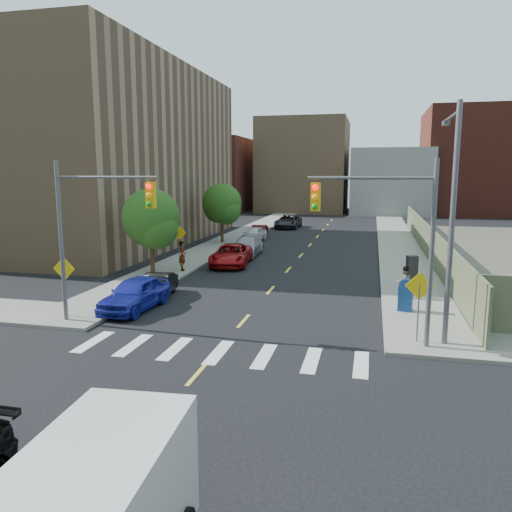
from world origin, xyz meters
The scene contains 28 objects.
ground centered at (0.00, 0.00, 0.00)m, with size 160.00×160.00×0.00m, color black.
sidewalk_nw centered at (-7.75, 41.50, 0.07)m, with size 3.50×73.00×0.15m, color gray.
sidewalk_ne centered at (7.75, 41.50, 0.07)m, with size 3.50×73.00×0.15m, color gray.
fence_north centered at (9.60, 28.00, 1.25)m, with size 0.12×44.00×2.50m, color #6C714F.
building_nw centered at (-22.00, 30.00, 8.00)m, with size 22.00×30.00×16.00m, color #8C6B4C.
bg_bldg_west centered at (-22.00, 70.00, 6.00)m, with size 14.00×18.00×12.00m, color #592319.
bg_bldg_midwest centered at (-6.00, 72.00, 7.50)m, with size 14.00×16.00×15.00m, color #8C6B4C.
bg_bldg_center centered at (8.00, 70.00, 5.00)m, with size 12.00×16.00×10.00m, color gray.
bg_bldg_east centered at (22.00, 72.00, 8.00)m, with size 18.00×18.00×16.00m, color #592319.
signal_nw centered at (-5.98, 6.00, 4.53)m, with size 4.59×0.30×7.00m.
signal_ne centered at (5.98, 6.00, 4.53)m, with size 4.59×0.30×7.00m.
streetlight_ne centered at (8.20, 6.90, 5.22)m, with size 0.25×3.70×9.00m.
warn_sign_nw centered at (-7.80, 6.50, 1.99)m, with size 1.06×0.06×2.83m.
warn_sign_ne centered at (7.20, 6.50, 1.99)m, with size 1.06×0.06×2.83m.
warn_sign_midwest centered at (-7.80, 20.00, 1.99)m, with size 1.06×0.06×2.83m.
tree_west_near centered at (-8.00, 16.05, 3.48)m, with size 3.66×3.64×5.52m.
tree_west_far centered at (-8.00, 31.05, 3.48)m, with size 3.66×3.64×5.52m.
parked_car_blue centered at (-5.50, 8.61, 0.79)m, with size 1.86×4.61×1.57m, color #1C229C.
parked_car_black centered at (-5.50, 11.02, 0.62)m, with size 1.31×3.75×1.24m, color black.
parked_car_red centered at (-4.20, 20.72, 0.75)m, with size 2.48×5.37×1.49m, color #A61013.
parked_car_silver centered at (-4.20, 25.20, 0.73)m, with size 2.05×5.04×1.46m, color #96979C.
parked_car_white centered at (-5.50, 33.01, 0.70)m, with size 1.66×4.13×1.41m, color silver.
parked_car_maroon centered at (-5.50, 35.23, 0.65)m, with size 1.38×3.95×1.30m, color #3C0D0C.
parked_car_grey centered at (-4.22, 45.13, 0.77)m, with size 2.56×5.56×1.55m, color #222227.
mailbox centered at (7.02, 10.79, 0.89)m, with size 0.71×0.60×1.52m.
payphone centered at (7.61, 15.47, 1.07)m, with size 0.55×0.45×1.85m, color black.
pedestrian_west centered at (-6.57, 17.47, 1.12)m, with size 0.71×0.46×1.94m, color gray.
pedestrian_east centered at (7.11, 13.39, 0.96)m, with size 0.79×0.62×1.63m, color gray.
Camera 1 is at (5.37, -12.60, 6.51)m, focal length 35.00 mm.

